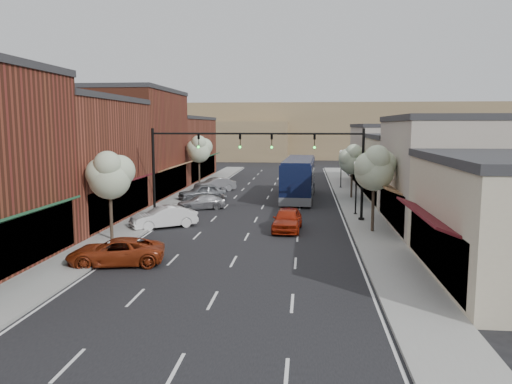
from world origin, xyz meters
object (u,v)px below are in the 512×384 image
(signal_mast_right, at_px, (331,160))
(tree_right_far, at_px, (353,159))
(tree_left_far, at_px, (199,149))
(tree_left_near, at_px, (110,174))
(signal_mast_left, at_px, (183,159))
(lamp_post_far, at_px, (341,163))
(coach_bus, at_px, (299,178))
(parked_car_d, at_px, (202,192))
(parked_car_b, at_px, (164,217))
(parked_car_c, at_px, (201,202))
(parked_car_a, at_px, (116,252))
(parked_car_e, at_px, (215,184))
(tree_right_near, at_px, (375,167))
(red_hatchback, at_px, (287,219))
(lamp_post_near, at_px, (356,179))

(signal_mast_right, height_order, tree_right_far, signal_mast_right)
(tree_left_far, bearing_deg, tree_left_near, -90.00)
(signal_mast_left, bearing_deg, tree_left_far, 98.35)
(lamp_post_far, xyz_separation_m, coach_bus, (-4.68, -8.27, -0.94))
(signal_mast_left, distance_m, parked_car_d, 10.30)
(parked_car_b, height_order, parked_car_c, parked_car_b)
(signal_mast_right, height_order, parked_car_a, signal_mast_right)
(signal_mast_left, relative_size, parked_car_a, 1.65)
(coach_bus, relative_size, parked_car_e, 2.90)
(tree_right_near, distance_m, lamp_post_far, 24.11)
(parked_car_b, height_order, parked_car_d, parked_car_d)
(signal_mast_left, bearing_deg, lamp_post_far, 56.14)
(signal_mast_right, height_order, coach_bus, signal_mast_right)
(coach_bus, relative_size, parked_car_c, 3.06)
(parked_car_a, relative_size, parked_car_b, 1.07)
(lamp_post_far, bearing_deg, red_hatchback, -102.43)
(parked_car_e, bearing_deg, signal_mast_left, -29.15)
(signal_mast_right, bearing_deg, red_hatchback, -128.95)
(tree_right_far, relative_size, red_hatchback, 1.17)
(red_hatchback, distance_m, parked_car_a, 12.72)
(lamp_post_near, xyz_separation_m, parked_car_a, (-13.80, -15.71, -2.31))
(signal_mast_left, xyz_separation_m, parked_car_a, (-0.38, -13.21, -3.93))
(red_hatchback, bearing_deg, parked_car_a, -129.11)
(tree_left_near, height_order, coach_bus, tree_left_near)
(lamp_post_far, relative_size, parked_car_d, 0.95)
(parked_car_d, bearing_deg, tree_left_near, -36.03)
(tree_left_far, xyz_separation_m, coach_bus, (11.37, -6.21, -2.54))
(coach_bus, height_order, red_hatchback, coach_bus)
(parked_car_b, bearing_deg, signal_mast_right, 73.59)
(signal_mast_right, distance_m, red_hatchback, 6.20)
(tree_right_far, xyz_separation_m, parked_car_c, (-13.56, -7.58, -3.37))
(parked_car_d, bearing_deg, lamp_post_far, 97.37)
(lamp_post_far, relative_size, parked_car_c, 1.04)
(tree_left_near, relative_size, tree_left_far, 0.93)
(tree_right_far, relative_size, parked_car_b, 1.17)
(signal_mast_right, bearing_deg, coach_bus, 102.05)
(parked_car_d, bearing_deg, tree_right_far, 69.98)
(tree_right_near, xyz_separation_m, parked_car_b, (-14.55, 0.38, -3.69))
(coach_bus, xyz_separation_m, parked_car_e, (-9.32, 4.63, -1.32))
(parked_car_c, bearing_deg, parked_car_e, 161.85)
(coach_bus, distance_m, parked_car_e, 10.49)
(parked_car_c, bearing_deg, tree_right_near, 35.32)
(tree_left_near, distance_m, parked_car_b, 5.94)
(parked_car_a, bearing_deg, signal_mast_left, 166.64)
(signal_mast_left, height_order, parked_car_d, signal_mast_left)
(tree_left_far, xyz_separation_m, parked_car_d, (2.05, -8.40, -3.81))
(lamp_post_far, relative_size, parked_car_e, 0.98)
(tree_left_near, bearing_deg, lamp_post_near, 33.33)
(tree_left_near, xyz_separation_m, parked_car_a, (2.26, -5.15, -3.53))
(lamp_post_near, distance_m, parked_car_e, 19.83)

